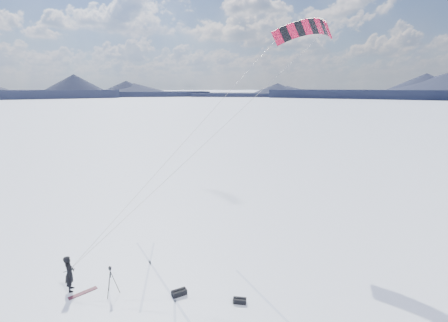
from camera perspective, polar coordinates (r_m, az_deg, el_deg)
name	(u,v)px	position (r m, az deg, el deg)	size (l,w,h in m)	color
ground	(139,308)	(17.35, -14.65, -23.76)	(1800.00, 1800.00, 0.00)	white
horizon_hills	(135,241)	(15.55, -15.40, -13.40)	(704.00, 704.42, 8.59)	black
snow_tracks	(108,321)	(17.02, -19.74, -24.96)	(13.93, 10.25, 0.01)	#A5B2D2
snowkiter	(71,290)	(19.68, -25.25, -19.83)	(0.70, 0.46, 1.91)	black
snowboard	(83,293)	(19.19, -23.56, -20.49)	(1.41, 0.26, 0.04)	maroon
tripod	(111,277)	(18.13, -19.31, -18.66)	(0.66, 0.69, 1.52)	black
gear_bag_a	(179,293)	(17.74, -7.89, -21.93)	(0.77, 0.42, 0.33)	black
gear_bag_b	(240,301)	(17.14, 2.78, -23.30)	(0.71, 0.60, 0.29)	black
power_kite	(302,32)	(25.73, 13.58, 21.17)	(17.69, 6.41, 13.89)	red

